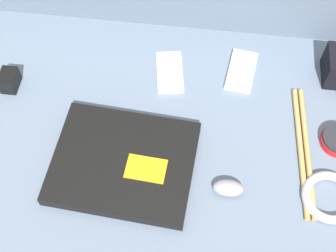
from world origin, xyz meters
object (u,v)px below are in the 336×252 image
at_px(phone_black, 170,72).
at_px(charger_brick, 9,80).
at_px(laptop, 124,163).
at_px(phone_silver, 241,71).
at_px(computer_mouse, 228,188).

relative_size(phone_black, charger_brick, 2.39).
height_order(laptop, phone_silver, laptop).
xyz_separation_m(phone_silver, charger_brick, (-0.58, -0.11, 0.02)).
height_order(computer_mouse, phone_silver, computer_mouse).
xyz_separation_m(computer_mouse, phone_silver, (0.02, 0.34, -0.01)).
bearing_deg(computer_mouse, phone_black, 117.41).
height_order(laptop, charger_brick, charger_brick).
xyz_separation_m(phone_silver, phone_black, (-0.18, -0.03, -0.00)).
distance_m(phone_black, charger_brick, 0.41).
height_order(phone_silver, charger_brick, charger_brick).
relative_size(phone_silver, charger_brick, 2.36).
bearing_deg(phone_silver, charger_brick, -161.23).
bearing_deg(computer_mouse, phone_silver, 86.19).
distance_m(laptop, computer_mouse, 0.24).
height_order(phone_black, charger_brick, charger_brick).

